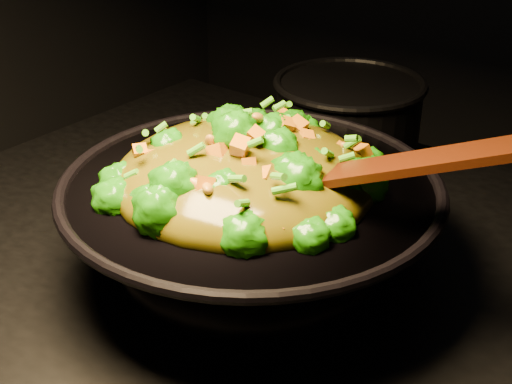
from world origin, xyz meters
The scene contains 4 objects.
wok centered at (-0.01, -0.06, 0.97)m, with size 0.47×0.47×0.13m, color black, non-canonical shape.
stir_fry centered at (-0.02, -0.07, 1.09)m, with size 0.33×0.33×0.11m, color #1F7808, non-canonical shape.
spatula centered at (0.15, -0.04, 1.09)m, with size 0.37×0.05×0.01m, color #3A1207.
back_pot centered at (-0.10, 0.32, 0.97)m, with size 0.25×0.25×0.14m, color black.
Camera 1 is at (0.48, -0.68, 1.44)m, focal length 50.00 mm.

